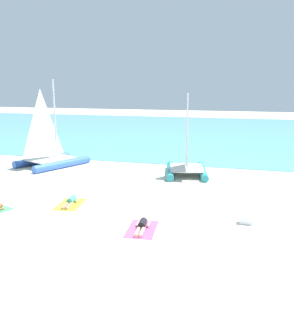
{
  "coord_description": "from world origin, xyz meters",
  "views": [
    {
      "loc": [
        5.16,
        -12.81,
        5.47
      ],
      "look_at": [
        0.0,
        5.27,
        1.2
      ],
      "focal_mm": 38.64,
      "sensor_mm": 36.0,
      "label": 1
    }
  ],
  "objects": [
    {
      "name": "cooler_box",
      "position": [
        5.25,
        1.63,
        0.18
      ],
      "size": [
        0.5,
        0.36,
        0.36
      ],
      "primitive_type": "cube",
      "color": "white",
      "rests_on": "ground"
    },
    {
      "name": "ground_plane",
      "position": [
        0.0,
        10.0,
        0.0
      ],
      "size": [
        120.0,
        120.0,
        0.0
      ],
      "primitive_type": "plane",
      "color": "silver"
    },
    {
      "name": "sunbather_middle",
      "position": [
        -2.82,
        1.93,
        0.13
      ],
      "size": [
        0.63,
        1.57,
        0.3
      ],
      "rotation": [
        0.0,
        0.0,
        0.15
      ],
      "color": "#3FB28C",
      "rests_on": "towel_middle"
    },
    {
      "name": "ocean_water",
      "position": [
        0.0,
        31.71,
        0.03
      ],
      "size": [
        120.0,
        40.0,
        0.05
      ],
      "primitive_type": "cube",
      "color": "#5BB2C1",
      "rests_on": "ground"
    },
    {
      "name": "towel_right",
      "position": [
        1.32,
        -0.13,
        0.01
      ],
      "size": [
        1.32,
        2.02,
        0.01
      ],
      "primitive_type": "cube",
      "rotation": [
        0.0,
        0.0,
        0.12
      ],
      "color": "#D84C99",
      "rests_on": "ground"
    },
    {
      "name": "sailboat_teal",
      "position": [
        1.48,
        9.13,
        0.75
      ],
      "size": [
        3.23,
        4.31,
        5.06
      ],
      "rotation": [
        0.0,
        0.0,
        0.21
      ],
      "color": "teal",
      "rests_on": "ground"
    },
    {
      "name": "towel_middle",
      "position": [
        -2.81,
        1.86,
        0.01
      ],
      "size": [
        1.37,
        2.04,
        0.01
      ],
      "primitive_type": "cube",
      "rotation": [
        0.0,
        0.0,
        0.15
      ],
      "color": "yellow",
      "rests_on": "ground"
    },
    {
      "name": "sailboat_blue",
      "position": [
        -8.13,
        9.13,
        0.88
      ],
      "size": [
        4.48,
        5.32,
        5.92
      ],
      "rotation": [
        0.0,
        0.0,
        -0.42
      ],
      "color": "blue",
      "rests_on": "ground"
    },
    {
      "name": "sunbather_right",
      "position": [
        1.31,
        -0.06,
        0.13
      ],
      "size": [
        0.59,
        1.57,
        0.3
      ],
      "rotation": [
        0.0,
        0.0,
        0.12
      ],
      "color": "black",
      "rests_on": "towel_right"
    }
  ]
}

